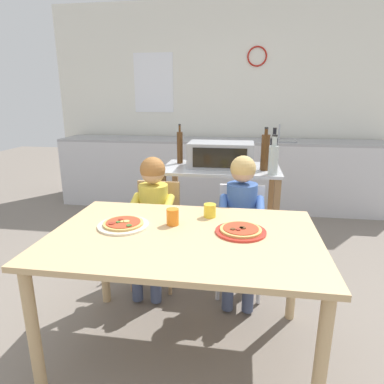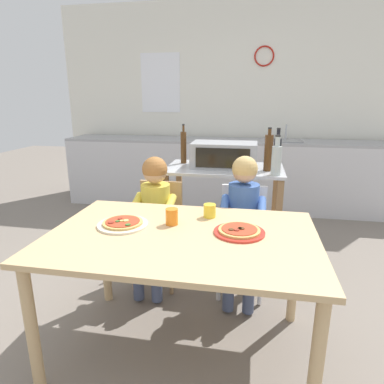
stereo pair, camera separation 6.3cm
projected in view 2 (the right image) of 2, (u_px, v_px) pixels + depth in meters
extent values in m
plane|color=slate|center=(210.00, 255.00, 3.22)|extent=(12.71, 12.71, 0.00)
cube|color=white|center=(230.00, 105.00, 4.71)|extent=(4.83, 0.12, 2.70)
cube|color=white|center=(160.00, 83.00, 4.74)|extent=(0.56, 0.01, 0.80)
torus|color=red|center=(264.00, 56.00, 4.39)|extent=(0.26, 0.02, 0.26)
cube|color=silver|center=(226.00, 175.00, 4.57)|extent=(4.35, 0.60, 0.89)
cube|color=#9E9EA3|center=(227.00, 141.00, 4.44)|extent=(4.35, 0.60, 0.03)
cube|color=gray|center=(286.00, 141.00, 4.30)|extent=(0.40, 0.33, 0.02)
cylinder|color=#B7BABF|center=(286.00, 132.00, 4.39)|extent=(0.02, 0.02, 0.20)
cube|color=#B7BABF|center=(224.00, 169.00, 2.89)|extent=(1.00, 0.59, 0.02)
cube|color=olive|center=(223.00, 229.00, 3.05)|extent=(0.92, 0.54, 0.02)
cube|color=olive|center=(166.00, 223.00, 2.86)|extent=(0.05, 0.05, 0.86)
cube|color=olive|center=(277.00, 231.00, 2.69)|extent=(0.05, 0.05, 0.86)
cube|color=olive|center=(179.00, 205.00, 3.34)|extent=(0.05, 0.05, 0.86)
cube|color=olive|center=(274.00, 211.00, 3.18)|extent=(0.05, 0.05, 0.86)
cube|color=#999BA0|center=(224.00, 155.00, 2.87)|extent=(0.55, 0.32, 0.21)
cube|color=black|center=(222.00, 158.00, 2.71)|extent=(0.44, 0.01, 0.16)
cylinder|color=black|center=(246.00, 167.00, 2.69)|extent=(0.02, 0.01, 0.02)
cylinder|color=#ADB7B2|center=(276.00, 161.00, 2.57)|extent=(0.08, 0.08, 0.22)
cylinder|color=#ADB7B2|center=(278.00, 142.00, 2.53)|extent=(0.04, 0.04, 0.07)
cylinder|color=black|center=(278.00, 136.00, 2.52)|extent=(0.04, 0.04, 0.01)
cylinder|color=#4C2D14|center=(268.00, 153.00, 2.72)|extent=(0.07, 0.07, 0.29)
cylinder|color=#4C2D14|center=(270.00, 132.00, 2.67)|extent=(0.03, 0.03, 0.05)
cylinder|color=black|center=(270.00, 128.00, 2.66)|extent=(0.03, 0.03, 0.01)
cylinder|color=black|center=(277.00, 153.00, 2.84)|extent=(0.06, 0.06, 0.25)
cylinder|color=black|center=(278.00, 134.00, 2.79)|extent=(0.03, 0.03, 0.08)
cylinder|color=black|center=(279.00, 129.00, 2.78)|extent=(0.03, 0.03, 0.01)
cylinder|color=#4C2D14|center=(184.00, 148.00, 3.03)|extent=(0.05, 0.05, 0.28)
cylinder|color=#4C2D14|center=(183.00, 129.00, 2.98)|extent=(0.02, 0.02, 0.06)
cylinder|color=black|center=(183.00, 125.00, 2.97)|extent=(0.02, 0.02, 0.01)
cube|color=tan|center=(182.00, 236.00, 1.81)|extent=(1.45, 0.96, 0.03)
cylinder|color=tan|center=(32.00, 332.00, 1.64)|extent=(0.06, 0.06, 0.73)
cylinder|color=tan|center=(316.00, 371.00, 1.40)|extent=(0.06, 0.06, 0.73)
cylinder|color=tan|center=(105.00, 255.00, 2.43)|extent=(0.06, 0.06, 0.73)
cylinder|color=tan|center=(295.00, 272.00, 2.20)|extent=(0.06, 0.06, 0.73)
cube|color=tan|center=(157.00, 233.00, 2.63)|extent=(0.36, 0.36, 0.04)
cube|color=tan|center=(162.00, 204.00, 2.73)|extent=(0.34, 0.03, 0.38)
cylinder|color=tan|center=(171.00, 269.00, 2.52)|extent=(0.03, 0.03, 0.42)
cylinder|color=tan|center=(133.00, 265.00, 2.58)|extent=(0.03, 0.03, 0.42)
cylinder|color=tan|center=(180.00, 251.00, 2.81)|extent=(0.03, 0.03, 0.42)
cylinder|color=tan|center=(146.00, 249.00, 2.86)|extent=(0.03, 0.03, 0.42)
cube|color=silver|center=(242.00, 240.00, 2.50)|extent=(0.36, 0.36, 0.04)
cube|color=silver|center=(244.00, 209.00, 2.60)|extent=(0.34, 0.03, 0.38)
cylinder|color=silver|center=(261.00, 278.00, 2.39)|extent=(0.03, 0.03, 0.42)
cylinder|color=silver|center=(219.00, 274.00, 2.45)|extent=(0.03, 0.03, 0.42)
cylinder|color=silver|center=(260.00, 259.00, 2.68)|extent=(0.03, 0.03, 0.42)
cylinder|color=silver|center=(223.00, 256.00, 2.73)|extent=(0.03, 0.03, 0.42)
cube|color=#424C6B|center=(160.00, 236.00, 2.47)|extent=(0.10, 0.30, 0.10)
cylinder|color=#424C6B|center=(156.00, 274.00, 2.42)|extent=(0.08, 0.08, 0.44)
cube|color=#424C6B|center=(142.00, 234.00, 2.50)|extent=(0.10, 0.30, 0.10)
cylinder|color=#424C6B|center=(138.00, 272.00, 2.44)|extent=(0.08, 0.08, 0.44)
cylinder|color=yellow|center=(169.00, 207.00, 2.44)|extent=(0.06, 0.26, 0.15)
cylinder|color=yellow|center=(135.00, 205.00, 2.49)|extent=(0.06, 0.26, 0.15)
cylinder|color=yellow|center=(156.00, 207.00, 2.57)|extent=(0.22, 0.22, 0.35)
sphere|color=tan|center=(155.00, 171.00, 2.49)|extent=(0.18, 0.18, 0.18)
sphere|color=#9E6633|center=(155.00, 169.00, 2.49)|extent=(0.19, 0.19, 0.19)
cube|color=#424C6B|center=(251.00, 243.00, 2.34)|extent=(0.10, 0.30, 0.10)
cylinder|color=#424C6B|center=(249.00, 284.00, 2.29)|extent=(0.08, 0.08, 0.44)
cube|color=#424C6B|center=(231.00, 242.00, 2.37)|extent=(0.10, 0.30, 0.10)
cylinder|color=#424C6B|center=(229.00, 282.00, 2.31)|extent=(0.08, 0.08, 0.44)
cylinder|color=#3D60A8|center=(262.00, 210.00, 2.31)|extent=(0.06, 0.26, 0.15)
cylinder|color=#3D60A8|center=(224.00, 208.00, 2.35)|extent=(0.06, 0.26, 0.15)
cylinder|color=#3D60A8|center=(243.00, 210.00, 2.44)|extent=(0.22, 0.22, 0.39)
sphere|color=tan|center=(245.00, 171.00, 2.35)|extent=(0.17, 0.17, 0.17)
sphere|color=tan|center=(245.00, 169.00, 2.35)|extent=(0.18, 0.18, 0.18)
cylinder|color=beige|center=(123.00, 224.00, 1.92)|extent=(0.29, 0.29, 0.01)
cylinder|color=tan|center=(123.00, 223.00, 1.92)|extent=(0.23, 0.23, 0.01)
cylinder|color=#B23D23|center=(123.00, 221.00, 1.92)|extent=(0.19, 0.19, 0.00)
cylinder|color=#386628|center=(128.00, 224.00, 1.86)|extent=(0.03, 0.03, 0.01)
cylinder|color=#DBC666|center=(126.00, 221.00, 1.91)|extent=(0.03, 0.03, 0.01)
cylinder|color=maroon|center=(111.00, 222.00, 1.89)|extent=(0.04, 0.04, 0.01)
cylinder|color=#DBC666|center=(122.00, 221.00, 1.91)|extent=(0.02, 0.02, 0.01)
cylinder|color=#386628|center=(117.00, 221.00, 1.90)|extent=(0.02, 0.02, 0.01)
cylinder|color=maroon|center=(120.00, 219.00, 1.95)|extent=(0.03, 0.03, 0.01)
cylinder|color=red|center=(239.00, 232.00, 1.81)|extent=(0.28, 0.28, 0.01)
cylinder|color=tan|center=(239.00, 230.00, 1.81)|extent=(0.23, 0.23, 0.01)
cylinder|color=#B23D23|center=(239.00, 229.00, 1.81)|extent=(0.19, 0.19, 0.00)
cylinder|color=maroon|center=(237.00, 230.00, 1.78)|extent=(0.03, 0.03, 0.01)
cylinder|color=#563319|center=(241.00, 228.00, 1.80)|extent=(0.04, 0.04, 0.01)
cylinder|color=#563319|center=(231.00, 229.00, 1.79)|extent=(0.03, 0.03, 0.01)
cylinder|color=#563319|center=(240.00, 229.00, 1.80)|extent=(0.02, 0.02, 0.01)
cylinder|color=orange|center=(172.00, 217.00, 1.93)|extent=(0.07, 0.07, 0.09)
cylinder|color=yellow|center=(210.00, 211.00, 2.05)|extent=(0.08, 0.08, 0.08)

